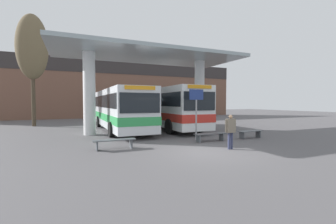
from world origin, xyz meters
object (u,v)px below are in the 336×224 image
(transit_bus_left_bay, at_px, (120,108))
(waiting_bench_mid_platform, at_px, (210,135))
(transit_bus_center_bay, at_px, (167,107))
(info_sign_platform, at_px, (196,104))
(pedestrian_waiting, at_px, (230,128))
(parked_car_street, at_px, (158,111))
(waiting_bench_far_platform, at_px, (250,133))
(waiting_bench_near_pillar, at_px, (114,142))
(poplar_tree_behind_left, at_px, (32,48))

(transit_bus_left_bay, height_order, waiting_bench_mid_platform, transit_bus_left_bay)
(transit_bus_center_bay, relative_size, info_sign_platform, 3.52)
(pedestrian_waiting, bearing_deg, parked_car_street, 80.49)
(pedestrian_waiting, bearing_deg, waiting_bench_far_platform, 35.91)
(transit_bus_left_bay, relative_size, pedestrian_waiting, 6.96)
(waiting_bench_near_pillar, xyz_separation_m, info_sign_platform, (4.83, 0.76, 1.75))
(waiting_bench_mid_platform, bearing_deg, pedestrian_waiting, -98.68)
(waiting_bench_near_pillar, bearing_deg, pedestrian_waiting, -23.09)
(transit_bus_left_bay, bearing_deg, transit_bus_center_bay, 172.95)
(waiting_bench_near_pillar, height_order, pedestrian_waiting, pedestrian_waiting)
(waiting_bench_mid_platform, distance_m, poplar_tree_behind_left, 18.16)
(waiting_bench_near_pillar, height_order, poplar_tree_behind_left, poplar_tree_behind_left)
(waiting_bench_near_pillar, distance_m, waiting_bench_mid_platform, 5.29)
(transit_bus_left_bay, xyz_separation_m, poplar_tree_behind_left, (-6.68, 6.10, 5.43))
(waiting_bench_mid_platform, xyz_separation_m, pedestrian_waiting, (-0.32, -2.12, 0.63))
(parked_car_street, bearing_deg, transit_bus_left_bay, -125.72)
(waiting_bench_mid_platform, relative_size, info_sign_platform, 0.65)
(transit_bus_left_bay, distance_m, poplar_tree_behind_left, 10.55)
(waiting_bench_near_pillar, relative_size, waiting_bench_far_platform, 1.20)
(waiting_bench_mid_platform, distance_m, pedestrian_waiting, 2.24)
(transit_bus_left_bay, relative_size, transit_bus_center_bay, 1.08)
(poplar_tree_behind_left, bearing_deg, info_sign_platform, -51.99)
(info_sign_platform, bearing_deg, transit_bus_left_bay, 115.88)
(parked_car_street, bearing_deg, waiting_bench_far_platform, -97.38)
(transit_bus_left_bay, xyz_separation_m, parked_car_street, (7.93, 12.44, -0.75))
(waiting_bench_near_pillar, bearing_deg, waiting_bench_far_platform, -0.00)
(transit_bus_left_bay, bearing_deg, pedestrian_waiting, 108.87)
(parked_car_street, bearing_deg, transit_bus_center_bay, -110.62)
(pedestrian_waiting, bearing_deg, info_sign_platform, 95.31)
(info_sign_platform, height_order, poplar_tree_behind_left, poplar_tree_behind_left)
(waiting_bench_mid_platform, xyz_separation_m, parked_car_street, (4.33, 19.65, 0.66))
(waiting_bench_far_platform, height_order, poplar_tree_behind_left, poplar_tree_behind_left)
(info_sign_platform, bearing_deg, transit_bus_center_bay, 82.86)
(info_sign_platform, height_order, pedestrian_waiting, info_sign_platform)
(transit_bus_center_bay, bearing_deg, waiting_bench_far_platform, 110.94)
(transit_bus_center_bay, distance_m, pedestrian_waiting, 8.95)
(transit_bus_center_bay, xyz_separation_m, info_sign_platform, (-0.75, -6.01, 0.25))
(parked_car_street, bearing_deg, waiting_bench_mid_platform, -105.64)
(poplar_tree_behind_left, bearing_deg, transit_bus_left_bay, -42.41)
(waiting_bench_mid_platform, bearing_deg, transit_bus_left_bay, 116.48)
(transit_bus_center_bay, distance_m, waiting_bench_mid_platform, 6.93)
(waiting_bench_mid_platform, bearing_deg, waiting_bench_far_platform, -0.00)
(waiting_bench_far_platform, relative_size, poplar_tree_behind_left, 0.16)
(transit_bus_center_bay, height_order, pedestrian_waiting, transit_bus_center_bay)
(info_sign_platform, xyz_separation_m, poplar_tree_behind_left, (-9.81, 12.56, 5.08))
(transit_bus_center_bay, distance_m, poplar_tree_behind_left, 13.53)
(transit_bus_left_bay, bearing_deg, info_sign_platform, 115.45)
(pedestrian_waiting, relative_size, poplar_tree_behind_left, 0.16)
(waiting_bench_far_platform, distance_m, info_sign_platform, 3.87)
(waiting_bench_far_platform, distance_m, pedestrian_waiting, 3.91)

